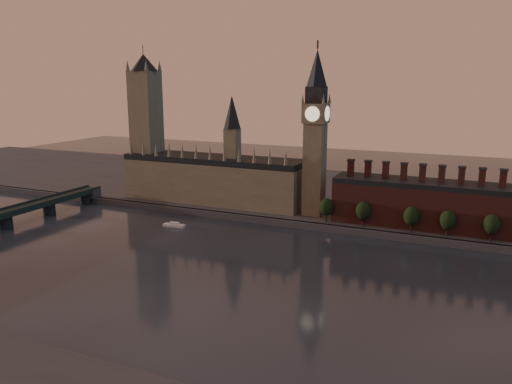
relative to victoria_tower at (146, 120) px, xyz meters
The scene contains 12 objects.
ground 176.40m from the victoria_tower, 43.78° to the right, with size 900.00×900.00×0.00m, color black.
north_bank 147.08m from the victoria_tower, 27.72° to the left, with size 900.00×182.00×4.00m.
palace_of_westminster 67.03m from the victoria_tower, ahead, with size 130.00×30.30×74.00m.
victoria_tower is the anchor object (origin of this frame).
big_ben 130.12m from the victoria_tower, ahead, with size 15.00×15.00×107.00m.
chimney_block 204.27m from the victoria_tower, ahead, with size 110.00×25.00×37.00m.
embankment_tree_0 151.02m from the victoria_tower, ahead, with size 8.60×8.60×14.88m.
embankment_tree_1 172.18m from the victoria_tower, ahead, with size 8.60×8.60×14.88m.
embankment_tree_2 198.34m from the victoria_tower, ahead, with size 8.60×8.60×14.88m.
embankment_tree_3 216.99m from the victoria_tower, ahead, with size 8.60×8.60×14.88m.
embankment_tree_4 238.08m from the victoria_tower, ahead, with size 8.60×8.60×14.88m.
river_boat 97.25m from the victoria_tower, 43.56° to the right, with size 14.09×5.43×2.75m.
Camera 1 is at (101.49, -186.89, 87.85)m, focal length 35.00 mm.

